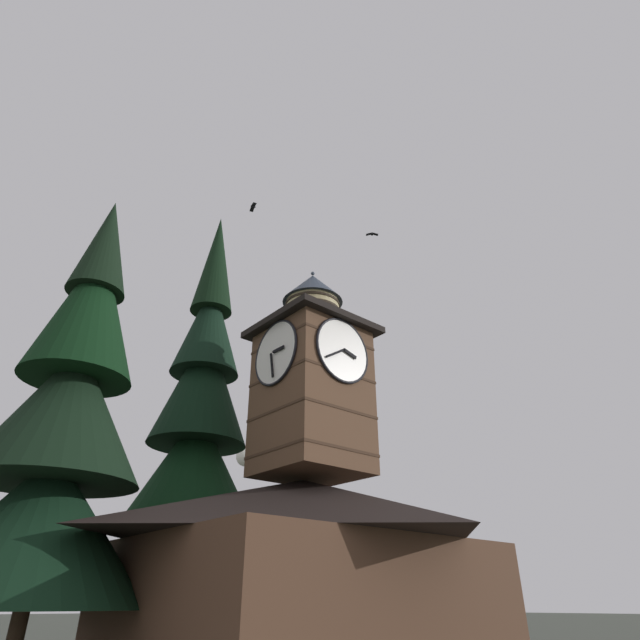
% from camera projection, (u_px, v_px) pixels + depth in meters
% --- Properties ---
extents(building_main, '(11.36, 10.04, 6.10)m').
position_uv_depth(building_main, '(302.00, 572.00, 17.71)').
color(building_main, brown).
rests_on(building_main, ground_plane).
extents(clock_tower, '(4.08, 4.08, 8.48)m').
position_uv_depth(clock_tower, '(312.00, 378.00, 20.29)').
color(clock_tower, brown).
rests_on(clock_tower, building_main).
extents(pine_tree_behind, '(6.11, 6.11, 19.52)m').
position_uv_depth(pine_tree_behind, '(195.00, 453.00, 21.56)').
color(pine_tree_behind, '#473323').
rests_on(pine_tree_behind, ground_plane).
extents(pine_tree_aside, '(6.69, 6.69, 16.30)m').
position_uv_depth(pine_tree_aside, '(63.00, 433.00, 16.89)').
color(pine_tree_aside, '#473323').
rests_on(pine_tree_aside, ground_plane).
extents(moon, '(1.93, 1.93, 1.93)m').
position_uv_depth(moon, '(245.00, 457.00, 54.86)').
color(moon, silver).
extents(flying_bird_high, '(0.58, 0.51, 0.12)m').
position_uv_depth(flying_bird_high, '(372.00, 234.00, 27.72)').
color(flying_bird_high, black).
extents(flying_bird_low, '(0.34, 0.62, 0.12)m').
position_uv_depth(flying_bird_low, '(253.00, 207.00, 22.50)').
color(flying_bird_low, black).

